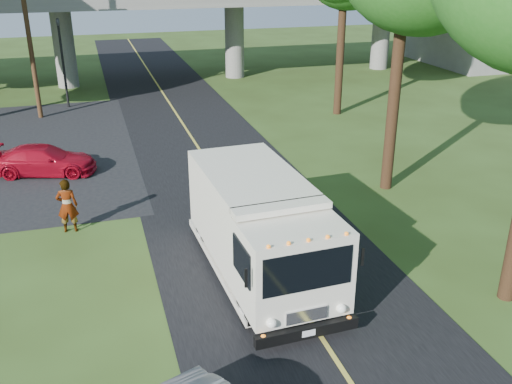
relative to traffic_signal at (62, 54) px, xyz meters
name	(u,v)px	position (x,y,z in m)	size (l,w,h in m)	color
ground	(334,358)	(6.00, -26.00, -3.20)	(120.00, 120.00, 0.00)	#324418
road	(229,195)	(6.00, -16.00, -3.19)	(7.00, 90.00, 0.02)	black
lane_line	(229,195)	(6.00, -16.00, -3.17)	(0.12, 90.00, 0.01)	gold
overpass	(151,16)	(6.00, 6.00, 1.36)	(54.00, 10.00, 7.30)	slate
traffic_signal	(62,54)	(0.00, 0.00, 0.00)	(0.18, 0.22, 5.20)	black
utility_pole	(29,35)	(-1.50, -2.00, 1.40)	(1.60, 0.26, 9.00)	#472D19
step_van	(259,226)	(5.41, -21.98, -1.60)	(2.87, 7.10, 2.94)	silver
red_sedan	(44,160)	(-0.87, -11.51, -2.58)	(1.72, 4.24, 1.23)	#A80A1C
pedestrian	(67,206)	(0.14, -17.43, -2.27)	(0.68, 0.45, 1.87)	gray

